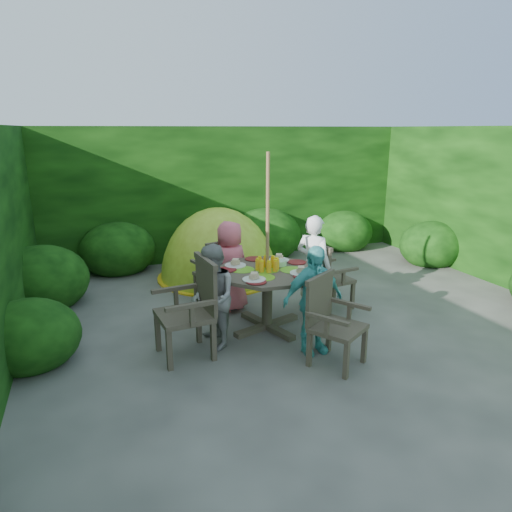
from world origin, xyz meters
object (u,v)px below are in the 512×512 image
object	(u,v)px
parasol_pole	(267,244)
child_back	(230,266)
child_left	(213,297)
dome_tent	(219,277)
garden_chair_back	(218,271)
garden_chair_front	(331,320)
garden_chair_right	(327,275)
garden_chair_left	(192,307)
patio_table	(267,279)
child_right	(313,265)
child_front	(313,300)

from	to	relation	value
parasol_pole	child_back	bearing A→B (deg)	107.69
child_left	dome_tent	distance (m)	2.66
garden_chair_back	garden_chair_front	world-z (taller)	garden_chair_front
garden_chair_right	garden_chair_back	size ratio (longest dim) A/B	0.99
dome_tent	garden_chair_back	bearing A→B (deg)	-97.77
garden_chair_left	child_back	size ratio (longest dim) A/B	0.84
garden_chair_right	garden_chair_front	size ratio (longest dim) A/B	0.98
garden_chair_left	garden_chair_back	size ratio (longest dim) A/B	1.14
child_back	patio_table	bearing A→B (deg)	87.00
child_right	dome_tent	size ratio (longest dim) A/B	0.57
patio_table	garden_chair_right	world-z (taller)	patio_table
garden_chair_front	child_back	xyz separation A→B (m)	(-0.56, 1.82, 0.14)
garden_chair_back	child_right	world-z (taller)	child_right
child_left	child_front	world-z (taller)	child_front
patio_table	garden_chair_back	world-z (taller)	patio_table
patio_table	child_front	bearing A→B (deg)	-72.64
patio_table	child_back	world-z (taller)	child_back
child_right	child_left	distance (m)	1.60
garden_chair_front	child_right	xyz separation A→B (m)	(0.45, 1.30, 0.19)
garden_chair_left	garden_chair_back	xyz separation A→B (m)	(0.69, 1.39, -0.07)
garden_chair_right	garden_chair_left	xyz separation A→B (m)	(-2.07, -0.70, 0.08)
parasol_pole	child_front	xyz separation A→B (m)	(0.24, -0.76, -0.48)
child_front	dome_tent	distance (m)	3.07
child_left	child_back	bearing A→B (deg)	151.05
patio_table	child_left	world-z (taller)	child_left
dome_tent	garden_chair_right	bearing A→B (deg)	-52.77
garden_chair_back	child_front	world-z (taller)	child_front
child_right	child_left	xyz separation A→B (m)	(-1.52, -0.49, -0.08)
garden_chair_back	patio_table	bearing A→B (deg)	93.44
garden_chair_right	child_back	bearing A→B (deg)	64.70
garden_chair_left	garden_chair_front	world-z (taller)	garden_chair_left
garden_chair_left	child_left	bearing A→B (deg)	106.17
patio_table	dome_tent	bearing A→B (deg)	90.01
garden_chair_right	garden_chair_front	world-z (taller)	garden_chair_front
garden_chair_front	child_right	size ratio (longest dim) A/B	0.68
parasol_pole	dome_tent	world-z (taller)	parasol_pole
parasol_pole	garden_chair_right	size ratio (longest dim) A/B	2.41
child_back	child_front	distance (m)	1.60
parasol_pole	child_back	size ratio (longest dim) A/B	1.74
garden_chair_back	child_right	bearing A→B (deg)	129.20
patio_table	child_right	world-z (taller)	child_right
child_left	child_front	xyz separation A→B (m)	(1.01, -0.52, 0.02)
parasol_pole	garden_chair_left	world-z (taller)	parasol_pole
garden_chair_right	garden_chair_front	bearing A→B (deg)	145.06
dome_tent	garden_chair_left	bearing A→B (deg)	-103.56
parasol_pole	child_left	size ratio (longest dim) A/B	1.81
garden_chair_front	child_front	size ratio (longest dim) A/B	0.74
child_back	garden_chair_front	bearing A→B (deg)	86.04
patio_table	dome_tent	size ratio (longest dim) A/B	0.70
garden_chair_left	garden_chair_back	distance (m)	1.56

